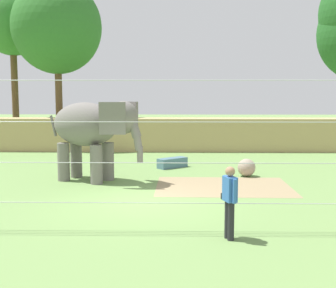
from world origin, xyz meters
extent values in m
plane|color=#6B8E4C|center=(0.00, 0.00, 0.00)|extent=(120.00, 120.00, 0.00)
cube|color=#937F5B|center=(2.71, 2.26, 0.00)|extent=(4.83, 3.50, 0.01)
cube|color=tan|center=(0.00, 12.36, 0.95)|extent=(36.00, 1.80, 1.90)
cylinder|color=slate|center=(-1.59, 3.36, 0.73)|extent=(0.46, 0.46, 1.45)
cylinder|color=slate|center=(-1.90, 2.62, 0.73)|extent=(0.46, 0.46, 1.45)
cylinder|color=slate|center=(-2.96, 3.94, 0.73)|extent=(0.46, 0.46, 1.45)
cylinder|color=slate|center=(-3.27, 3.20, 0.73)|extent=(0.46, 0.46, 1.45)
ellipsoid|color=slate|center=(-2.43, 3.28, 2.16)|extent=(3.05, 2.39, 1.66)
ellipsoid|color=slate|center=(-0.88, 2.62, 2.45)|extent=(1.39, 1.45, 1.20)
cube|color=slate|center=(-0.73, 3.23, 2.45)|extent=(0.70, 0.76, 1.14)
cube|color=slate|center=(-1.21, 2.09, 2.45)|extent=(0.94, 0.14, 1.14)
cylinder|color=slate|center=(-0.47, 2.44, 2.02)|extent=(0.60, 0.50, 0.65)
cylinder|color=slate|center=(-0.35, 2.40, 1.56)|extent=(0.44, 0.39, 0.61)
cylinder|color=slate|center=(-0.27, 2.36, 1.13)|extent=(0.28, 0.28, 0.57)
cylinder|color=slate|center=(-3.81, 3.87, 2.05)|extent=(0.33, 0.22, 0.83)
sphere|color=gray|center=(3.85, 4.20, 0.36)|extent=(0.72, 0.72, 0.72)
cylinder|color=#B7B7BC|center=(0.00, -2.83, 0.67)|extent=(12.44, 0.02, 0.02)
cylinder|color=#B7B7BC|center=(0.00, -2.83, 1.65)|extent=(12.44, 0.02, 0.02)
cylinder|color=#B7B7BC|center=(0.00, -2.83, 2.62)|extent=(12.44, 0.02, 0.02)
cylinder|color=#B7B7BC|center=(0.00, -2.83, 3.60)|extent=(12.44, 0.02, 0.02)
cylinder|color=#232328|center=(2.26, -3.51, 0.44)|extent=(0.15, 0.15, 0.88)
cylinder|color=#232328|center=(2.21, -3.36, 0.44)|extent=(0.15, 0.15, 0.88)
cube|color=#3366B2|center=(2.24, -3.44, 1.16)|extent=(0.32, 0.41, 0.56)
sphere|color=#A87A5B|center=(2.24, -3.44, 1.56)|extent=(0.22, 0.22, 0.22)
cylinder|color=#3366B2|center=(2.31, -3.66, 1.16)|extent=(0.11, 0.11, 0.54)
cylinder|color=#3366B2|center=(2.16, -3.21, 1.16)|extent=(0.11, 0.11, 0.54)
cube|color=black|center=(2.08, -3.22, 0.94)|extent=(0.04, 0.07, 0.14)
cube|color=slate|center=(0.85, 6.25, 0.22)|extent=(1.40, 1.27, 0.44)
cylinder|color=brown|center=(-6.47, 14.49, 2.57)|extent=(0.44, 0.44, 5.14)
ellipsoid|color=#2D6B28|center=(-6.47, 14.49, 7.50)|extent=(5.56, 5.56, 5.84)
cylinder|color=brown|center=(-9.95, 16.28, 3.16)|extent=(0.44, 0.44, 6.32)
ellipsoid|color=#33752D|center=(-9.95, 16.28, 8.12)|extent=(4.24, 4.24, 4.45)
camera|label=1|loc=(1.04, -12.94, 3.25)|focal=46.07mm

